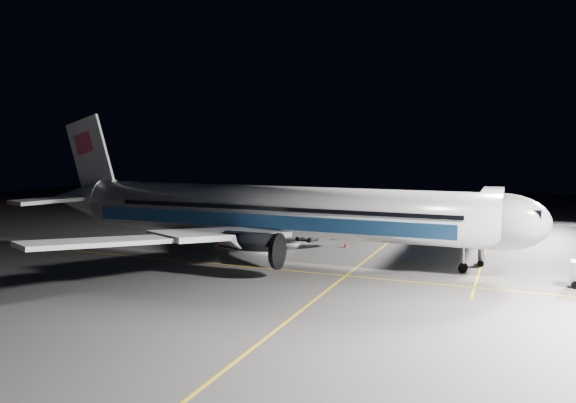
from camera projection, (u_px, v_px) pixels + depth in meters
The scene contains 10 objects.
ground at pixel (276, 257), 64.08m from camera, with size 200.00×200.00×0.00m, color #4C4C4F.
guide_line_main at pixel (361, 264), 60.34m from camera, with size 0.25×80.00×0.01m, color gold.
guide_line_cross at pixel (253, 267), 58.55m from camera, with size 70.00×0.25×0.01m, color gold.
guide_line_side at pixel (484, 255), 65.06m from camera, with size 0.25×40.00×0.01m, color gold.
airliner at pixel (267, 211), 63.94m from camera, with size 61.48×54.22×16.64m.
jet_bridge at pixel (489, 208), 72.01m from camera, with size 3.60×34.40×6.30m.
baggage_tug at pixel (307, 235), 74.25m from camera, with size 2.81×2.46×1.76m.
safety_cone_a at pixel (346, 245), 69.79m from camera, with size 0.44×0.44×0.66m, color #F13F0A.
safety_cone_b at pixel (310, 238), 75.04m from camera, with size 0.36×0.36×0.54m, color #F13F0A.
safety_cone_c at pixel (248, 244), 69.83m from camera, with size 0.46×0.46×0.68m, color #F13F0A.
Camera 1 is at (25.00, -57.92, 12.97)m, focal length 35.00 mm.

